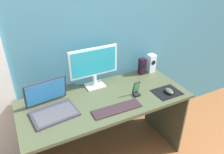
# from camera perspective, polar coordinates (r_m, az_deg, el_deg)

# --- Properties ---
(wall_back) EXTENTS (6.00, 0.04, 2.50)m
(wall_back) POSITION_cam_1_polar(r_m,az_deg,el_deg) (2.03, -6.82, 12.14)
(wall_back) COLOR teal
(wall_back) RESTS_ON ground_plane
(desk) EXTENTS (1.50, 0.65, 0.74)m
(desk) POSITION_cam_1_polar(r_m,az_deg,el_deg) (2.02, -1.75, -9.04)
(desk) COLOR #464E33
(desk) RESTS_ON ground_plane
(monitor) EXTENTS (0.47, 0.14, 0.39)m
(monitor) POSITION_cam_1_polar(r_m,az_deg,el_deg) (2.00, -4.73, 3.13)
(monitor) COLOR white
(monitor) RESTS_ON desk
(speaker_right) EXTENTS (0.08, 0.08, 0.20)m
(speaker_right) POSITION_cam_1_polar(r_m,az_deg,el_deg) (2.36, 10.30, 3.60)
(speaker_right) COLOR white
(speaker_right) RESTS_ON desk
(speaker_near_monitor) EXTENTS (0.07, 0.07, 0.18)m
(speaker_near_monitor) POSITION_cam_1_polar(r_m,az_deg,el_deg) (2.30, 7.97, 2.83)
(speaker_near_monitor) COLOR black
(speaker_near_monitor) RESTS_ON desk
(laptop) EXTENTS (0.38, 0.35, 0.25)m
(laptop) POSITION_cam_1_polar(r_m,az_deg,el_deg) (1.82, -15.65, -7.44)
(laptop) COLOR #373240
(laptop) RESTS_ON desk
(keyboard_external) EXTENTS (0.42, 0.13, 0.01)m
(keyboard_external) POSITION_cam_1_polar(r_m,az_deg,el_deg) (1.80, 1.33, -8.38)
(keyboard_external) COLOR #2E1F23
(keyboard_external) RESTS_ON desk
(mousepad) EXTENTS (0.25, 0.20, 0.00)m
(mousepad) POSITION_cam_1_polar(r_m,az_deg,el_deg) (2.07, 14.25, -3.91)
(mousepad) COLOR black
(mousepad) RESTS_ON desk
(mouse) EXTENTS (0.07, 0.11, 0.04)m
(mouse) POSITION_cam_1_polar(r_m,az_deg,el_deg) (2.06, 14.86, -3.61)
(mouse) COLOR #465745
(mouse) RESTS_ON mousepad
(phone_in_dock) EXTENTS (0.06, 0.06, 0.14)m
(phone_in_dock) POSITION_cam_1_polar(r_m,az_deg,el_deg) (1.96, 6.43, -3.59)
(phone_in_dock) COLOR black
(phone_in_dock) RESTS_ON desk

